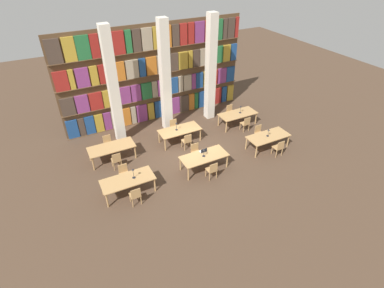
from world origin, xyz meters
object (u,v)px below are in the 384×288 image
object	(u,v)px
chair_4	(279,147)
chair_10	(246,123)
desk_lamp_0	(133,172)
reading_table_1	(204,157)
laptop	(203,151)
chair_1	(124,173)
desk_lamp_4	(241,108)
reading_table_4	(180,131)
chair_11	(230,112)
reading_table_5	(238,115)
desk_lamp_3	(176,125)
chair_6	(116,160)
desk_lamp_2	(268,132)
reading_table_0	(128,181)
chair_2	(212,170)
chair_8	(187,141)
chair_3	(196,152)
reading_table_3	(111,148)
chair_5	(259,133)
chair_9	(174,127)
desk_lamp_1	(204,151)
pillar_right	(211,69)
pillar_left	(113,88)
chair_0	(135,195)
pillar_center	(165,78)
chair_7	(108,143)
reading_table_2	(268,137)

from	to	relation	value
chair_4	chair_10	bearing A→B (deg)	91.18
desk_lamp_0	reading_table_1	xyz separation A→B (m)	(3.36, -0.01, -0.40)
chair_10	laptop	bearing A→B (deg)	-156.18
reading_table_1	chair_4	xyz separation A→B (m)	(3.79, -0.79, -0.19)
chair_1	desk_lamp_4	distance (m)	7.73
reading_table_4	chair_11	distance (m)	3.84
reading_table_5	desk_lamp_3	bearing A→B (deg)	-179.76
desk_lamp_0	chair_6	distance (m)	2.01
chair_1	desk_lamp_2	world-z (taller)	desk_lamp_2
reading_table_0	chair_2	world-z (taller)	chair_2
reading_table_4	chair_8	xyz separation A→B (m)	(0.03, -0.78, -0.19)
chair_3	chair_10	bearing A→B (deg)	-163.43
reading_table_0	reading_table_3	bearing A→B (deg)	89.62
chair_5	chair_9	xyz separation A→B (m)	(-3.76, 2.63, 0.00)
desk_lamp_1	reading_table_5	xyz separation A→B (m)	(3.75, 2.69, -0.34)
pillar_right	chair_11	distance (m)	2.82
pillar_left	chair_6	world-z (taller)	pillar_left
reading_table_0	chair_0	xyz separation A→B (m)	(0.05, -0.78, -0.19)
chair_8	chair_11	xyz separation A→B (m)	(3.71, 1.61, 0.00)
desk_lamp_2	pillar_right	bearing A→B (deg)	102.35
pillar_right	pillar_center	bearing A→B (deg)	180.00
reading_table_4	desk_lamp_4	world-z (taller)	desk_lamp_4
reading_table_3	chair_10	world-z (taller)	chair_10
chair_0	chair_7	xyz separation A→B (m)	(-0.03, 4.21, 0.00)
chair_5	reading_table_5	world-z (taller)	chair_5
chair_0	chair_10	xyz separation A→B (m)	(7.32, 2.64, 0.00)
reading_table_2	chair_5	world-z (taller)	chair_5
chair_7	chair_2	bearing A→B (deg)	130.28
chair_4	reading_table_2	bearing A→B (deg)	93.68
pillar_right	reading_table_0	size ratio (longest dim) A/B	2.72
reading_table_2	desk_lamp_4	size ratio (longest dim) A/B	4.75
desk_lamp_1	desk_lamp_4	world-z (taller)	desk_lamp_4
reading_table_2	reading_table_0	bearing A→B (deg)	179.65
chair_6	reading_table_4	world-z (taller)	chair_6
chair_6	reading_table_5	world-z (taller)	chair_6
pillar_left	desk_lamp_2	xyz separation A→B (m)	(6.45, -4.29, -1.99)
desk_lamp_2	chair_4	bearing A→B (deg)	-82.96
chair_2	reading_table_2	distance (m)	3.84
pillar_center	chair_5	xyz separation A→B (m)	(3.79, -3.51, -2.51)
chair_2	reading_table_4	size ratio (longest dim) A/B	0.40
reading_table_1	desk_lamp_1	distance (m)	0.35
pillar_right	reading_table_2	size ratio (longest dim) A/B	2.72
pillar_left	chair_4	size ratio (longest dim) A/B	6.73
laptop	desk_lamp_3	bearing A→B (deg)	-83.09
chair_9	chair_11	xyz separation A→B (m)	(3.71, 0.05, 0.00)
chair_3	chair_6	size ratio (longest dim) A/B	1.00
laptop	chair_4	bearing A→B (deg)	163.46
reading_table_3	laptop	bearing A→B (deg)	-32.64
chair_8	chair_0	bearing A→B (deg)	-144.39
reading_table_0	chair_2	bearing A→B (deg)	-12.56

